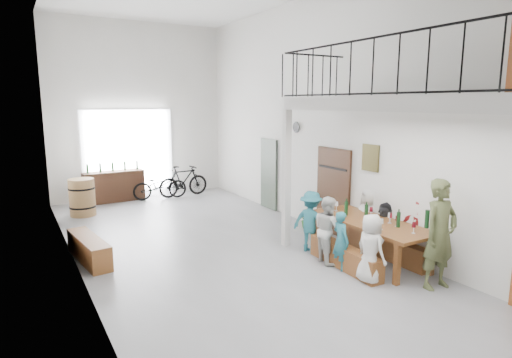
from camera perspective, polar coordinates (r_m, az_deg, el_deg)
floor at (r=9.06m, az=-4.58°, el=-9.30°), size 12.00×12.00×0.00m
room_walls at (r=8.56m, az=-4.93°, el=13.74°), size 12.00×12.00×12.00m
gateway_portal at (r=14.14m, az=-16.63°, el=3.17°), size 2.80×0.08×2.80m
right_wall_decor at (r=8.74m, az=17.04°, el=1.34°), size 0.07×8.28×5.07m
balcony at (r=7.27m, az=20.94°, el=9.10°), size 1.52×5.62×4.00m
tasting_table at (r=8.50m, az=15.03°, el=-5.94°), size 1.05×2.50×0.79m
bench_inner at (r=8.17m, az=11.72°, el=-10.17°), size 0.38×1.80×0.41m
bench_wall at (r=8.84m, az=17.03°, el=-8.74°), size 0.25×1.88×0.43m
tableware at (r=8.45m, az=15.30°, el=-4.55°), size 0.53×1.98×0.35m
side_bench at (r=8.92m, az=-21.39°, el=-8.70°), size 0.58×1.71×0.47m
oak_barrel at (r=12.42m, az=-22.17°, el=-2.27°), size 0.68×0.68×1.01m
serving_counter at (r=13.88m, az=-18.41°, el=-0.93°), size 1.81×0.58×0.94m
counter_bottles at (r=13.78m, az=-18.55°, el=1.56°), size 1.54×0.15×0.28m
guest_left_a at (r=7.51m, az=15.03°, el=-8.96°), size 0.38×0.58×1.19m
guest_left_b at (r=7.99m, az=11.24°, el=-8.05°), size 0.30×0.42×1.09m
guest_left_c at (r=8.27m, az=9.58°, el=-6.67°), size 0.59×0.70×1.28m
guest_left_d at (r=8.81m, az=7.32°, el=-5.64°), size 0.75×0.93×1.26m
guest_right_a at (r=8.61m, az=20.83°, el=-6.53°), size 0.54×0.81×1.28m
guest_right_b at (r=8.99m, az=16.76°, el=-6.32°), size 0.46×1.02×1.06m
guest_right_c at (r=9.33m, az=14.67°, el=-5.04°), size 0.59×0.71×1.24m
host_standing at (r=7.59m, az=23.32°, el=-6.79°), size 0.68×0.46×1.82m
potted_plant at (r=10.50m, az=6.76°, el=-5.41°), size 0.47×0.44×0.42m
bicycle_near at (r=13.83m, az=-12.68°, el=-0.82°), size 1.73×0.73×0.89m
bicycle_far at (r=14.07m, az=-9.66°, el=-0.26°), size 1.72×0.59×1.01m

